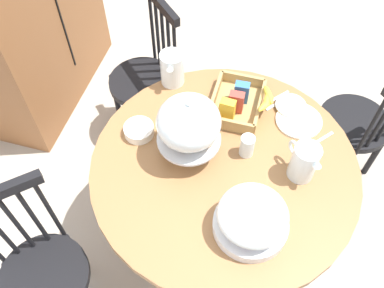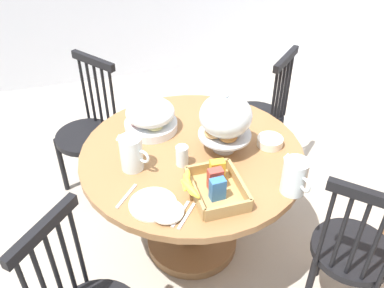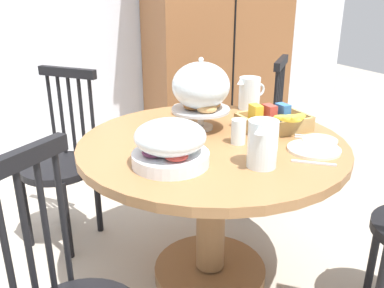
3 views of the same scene
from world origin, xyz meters
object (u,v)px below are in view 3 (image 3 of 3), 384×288
(orange_juice_pitcher, at_px, (249,95))
(china_plate_small, at_px, (320,140))
(cereal_basket, at_px, (274,121))
(windsor_chair_far_side, at_px, (255,137))
(cereal_bowl, at_px, (186,110))
(china_plate_large, at_px, (314,149))
(wooden_armoire, at_px, (217,39))
(windsor_chair_near_window, at_px, (61,166))
(pastry_stand_with_dome, at_px, (201,89))
(drinking_glass, at_px, (238,132))
(dining_table, at_px, (211,183))
(milk_pitcher, at_px, (262,146))
(fruit_platter_covered, at_px, (170,144))

(orange_juice_pitcher, distance_m, china_plate_small, 0.61)
(cereal_basket, height_order, china_plate_small, cereal_basket)
(windsor_chair_far_side, xyz_separation_m, cereal_bowl, (-0.59, -0.20, 0.31))
(windsor_chair_far_side, relative_size, china_plate_large, 4.43)
(wooden_armoire, distance_m, windsor_chair_near_window, 1.70)
(windsor_chair_far_side, height_order, pastry_stand_with_dome, pastry_stand_with_dome)
(drinking_glass, bearing_deg, cereal_bowl, 92.71)
(cereal_basket, distance_m, china_plate_small, 0.25)
(wooden_armoire, xyz_separation_m, drinking_glass, (-0.72, -1.56, -0.19))
(china_plate_large, bearing_deg, dining_table, 139.36)
(dining_table, xyz_separation_m, cereal_bowl, (0.06, 0.42, 0.24))
(wooden_armoire, height_order, milk_pitcher, wooden_armoire)
(milk_pitcher, bearing_deg, cereal_basket, 48.37)
(cereal_basket, xyz_separation_m, china_plate_small, (0.07, -0.24, -0.03))
(cereal_basket, bearing_deg, drinking_glass, -161.37)
(dining_table, bearing_deg, drinking_glass, -42.02)
(china_plate_small, bearing_deg, windsor_chair_near_window, 137.49)
(milk_pitcher, height_order, cereal_bowl, milk_pitcher)
(pastry_stand_with_dome, relative_size, cereal_bowl, 2.46)
(pastry_stand_with_dome, bearing_deg, windsor_chair_far_side, 35.83)
(windsor_chair_far_side, distance_m, pastry_stand_with_dome, 0.91)
(dining_table, bearing_deg, windsor_chair_near_window, 130.98)
(windsor_chair_near_window, xyz_separation_m, china_plate_large, (0.92, -0.96, 0.29))
(windsor_chair_near_window, xyz_separation_m, cereal_basket, (0.92, -0.67, 0.33))
(pastry_stand_with_dome, distance_m, china_plate_small, 0.59)
(orange_juice_pitcher, bearing_deg, wooden_armoire, 70.98)
(milk_pitcher, distance_m, cereal_bowl, 0.75)
(china_plate_large, bearing_deg, pastry_stand_with_dome, 123.90)
(china_plate_small, height_order, drinking_glass, drinking_glass)
(windsor_chair_far_side, bearing_deg, cereal_basket, -116.95)
(cereal_basket, relative_size, cereal_bowl, 2.26)
(fruit_platter_covered, xyz_separation_m, orange_juice_pitcher, (0.69, 0.53, -0.00))
(cereal_basket, relative_size, drinking_glass, 2.87)
(fruit_platter_covered, bearing_deg, windsor_chair_near_window, 110.90)
(china_plate_large, relative_size, cereal_bowl, 1.57)
(china_plate_large, bearing_deg, windsor_chair_near_window, 133.72)
(cereal_basket, distance_m, china_plate_large, 0.29)
(dining_table, height_order, orange_juice_pitcher, orange_juice_pitcher)
(cereal_basket, relative_size, china_plate_large, 1.44)
(orange_juice_pitcher, bearing_deg, pastry_stand_with_dome, -153.55)
(cereal_bowl, height_order, drinking_glass, drinking_glass)
(china_plate_small, xyz_separation_m, drinking_glass, (-0.32, 0.16, 0.04))
(drinking_glass, bearing_deg, china_plate_small, -26.09)
(windsor_chair_near_window, bearing_deg, milk_pitcher, -57.84)
(windsor_chair_far_side, height_order, china_plate_small, windsor_chair_far_side)
(china_plate_small, bearing_deg, milk_pitcher, -166.12)
(windsor_chair_far_side, distance_m, china_plate_large, 1.00)
(windsor_chair_far_side, xyz_separation_m, pastry_stand_with_dome, (-0.62, -0.45, 0.48))
(orange_juice_pitcher, xyz_separation_m, cereal_basket, (-0.09, -0.36, -0.04))
(windsor_chair_far_side, distance_m, orange_juice_pitcher, 0.50)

